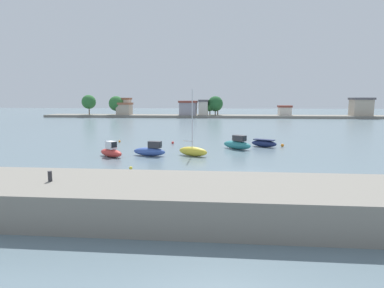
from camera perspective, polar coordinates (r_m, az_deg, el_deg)
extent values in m
plane|color=slate|center=(26.90, 10.09, -5.67)|extent=(400.00, 400.00, 0.00)
cube|color=gray|center=(17.30, 13.03, -10.32)|extent=(80.61, 6.04, 1.89)
cylinder|color=#2D2D33|center=(18.94, -24.48, -5.38)|extent=(0.22, 0.22, 0.57)
ellipsoid|color=#C63833|center=(36.04, -14.54, -1.57)|extent=(3.57, 3.00, 0.90)
cube|color=silver|center=(35.87, -14.55, -0.19)|extent=(1.38, 1.29, 0.86)
cube|color=black|center=(35.40, -14.03, -0.14)|extent=(0.47, 0.62, 0.60)
ellipsoid|color=#3856A8|center=(35.86, -7.79, -1.39)|extent=(3.97, 1.87, 0.95)
cube|color=#333338|center=(35.47, -6.82, -0.10)|extent=(1.55, 0.92, 0.74)
cube|color=black|center=(35.19, -5.73, -0.02)|extent=(0.19, 0.60, 0.52)
ellipsoid|color=yellow|center=(35.35, 0.18, -1.36)|extent=(3.72, 2.59, 1.05)
cylinder|color=silver|center=(34.98, 0.04, 4.70)|extent=(0.10, 0.10, 6.42)
cylinder|color=#B7B7BC|center=(35.51, -0.70, 0.54)|extent=(1.17, 0.63, 0.08)
ellipsoid|color=teal|center=(40.70, 8.21, -0.17)|extent=(4.06, 3.61, 1.09)
cube|color=#333338|center=(40.38, 8.63, 1.06)|extent=(1.83, 1.72, 0.73)
cube|color=black|center=(39.93, 9.57, 1.07)|extent=(0.59, 0.71, 0.51)
ellipsoid|color=navy|center=(43.25, 12.99, 0.09)|extent=(3.62, 2.73, 0.93)
cube|color=#161E41|center=(43.18, 13.02, 0.76)|extent=(2.92, 2.22, 0.10)
sphere|color=yellow|center=(29.14, -11.10, -4.32)|extent=(0.30, 0.30, 0.30)
sphere|color=red|center=(45.01, -3.53, 0.24)|extent=(0.38, 0.38, 0.38)
sphere|color=orange|center=(47.90, -13.09, 0.49)|extent=(0.33, 0.33, 0.33)
sphere|color=orange|center=(43.96, 16.17, -0.23)|extent=(0.43, 0.43, 0.43)
cube|color=gray|center=(111.77, 6.26, 5.05)|extent=(130.18, 9.69, 0.86)
cube|color=beige|center=(117.64, -12.24, 6.59)|extent=(4.44, 3.75, 5.39)
cube|color=#995B42|center=(117.60, -12.28, 8.07)|extent=(4.88, 4.12, 0.70)
cube|color=#B2A38E|center=(116.08, -12.23, 6.14)|extent=(4.79, 4.86, 3.66)
cube|color=#995B42|center=(116.03, -12.26, 7.22)|extent=(5.27, 5.35, 0.70)
cube|color=#99939E|center=(112.14, -0.72, 6.43)|extent=(5.83, 5.93, 4.33)
cube|color=brown|center=(112.09, -0.72, 7.72)|extent=(6.41, 6.53, 0.70)
cube|color=beige|center=(112.55, 2.11, 6.53)|extent=(3.17, 5.65, 4.70)
cube|color=#565156|center=(112.51, 2.12, 7.90)|extent=(3.48, 6.22, 0.70)
cube|color=beige|center=(114.79, 16.54, 5.74)|extent=(4.09, 3.88, 2.73)
cube|color=brown|center=(114.75, 16.57, 6.59)|extent=(4.50, 4.27, 0.70)
cube|color=#B2A38E|center=(120.75, 28.45, 5.83)|extent=(6.24, 5.13, 5.40)
cube|color=#565156|center=(120.72, 28.55, 7.28)|extent=(6.87, 5.64, 0.70)
cylinder|color=brown|center=(116.72, -13.59, 5.68)|extent=(0.36, 0.36, 1.90)
sphere|color=#2D6B33|center=(116.64, -13.65, 7.19)|extent=(5.33, 5.33, 5.33)
cylinder|color=brown|center=(112.35, 3.28, 5.72)|extent=(0.36, 0.36, 1.59)
sphere|color=#2D6B33|center=(112.28, 3.29, 6.71)|extent=(2.86, 2.86, 2.86)
cylinder|color=brown|center=(112.61, 4.26, 5.78)|extent=(0.36, 0.36, 1.81)
sphere|color=#235B2D|center=(112.53, 4.28, 7.33)|extent=(5.39, 5.39, 5.39)
cylinder|color=brown|center=(112.13, 4.72, 5.88)|extent=(0.36, 0.36, 2.27)
sphere|color=#235B2D|center=(112.07, 4.73, 7.11)|extent=(3.20, 3.20, 3.20)
cylinder|color=brown|center=(120.12, -18.24, 5.72)|extent=(0.36, 0.36, 2.59)
sphere|color=#2D6B33|center=(120.05, -18.31, 7.30)|extent=(5.03, 5.03, 5.03)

